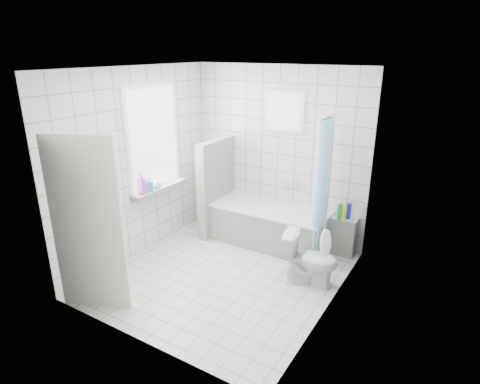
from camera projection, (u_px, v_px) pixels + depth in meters
The scene contains 19 objects.
ground at pixel (224, 274), 5.28m from camera, with size 3.00×3.00×0.00m, color white.
ceiling at pixel (221, 68), 4.39m from camera, with size 3.00×3.00×0.00m, color white.
wall_back at pixel (278, 154), 6.04m from camera, with size 2.80×0.02×2.60m, color white.
wall_front at pixel (132, 225), 3.63m from camera, with size 2.80×0.02×2.60m, color white.
wall_left at pixel (138, 164), 5.52m from camera, with size 0.02×3.00×2.60m, color white.
wall_right at pixel (336, 202), 4.15m from camera, with size 0.02×3.00×2.60m, color white.
window_left at pixel (154, 139), 5.63m from camera, with size 0.01×0.90×1.40m, color white.
window_back at pixel (284, 111), 5.74m from camera, with size 0.50×0.01×0.50m, color white.
window_sill at pixel (160, 189), 5.86m from camera, with size 0.18×1.02×0.08m, color white.
door at pixel (87, 226), 4.31m from camera, with size 0.04×0.80×2.00m, color silver.
bathtub at pixel (270, 225), 6.04m from camera, with size 1.74×0.77×0.58m.
partition_wall at pixel (217, 187), 6.29m from camera, with size 0.15×0.85×1.50m, color white.
tiled_ledge at pixel (342, 235), 5.75m from camera, with size 0.40×0.24×0.55m, color white.
toilet at pixel (310, 259), 4.97m from camera, with size 0.38×0.67×0.68m, color white.
curtain_rod at pixel (330, 116), 5.04m from camera, with size 0.02×0.02×0.80m, color silver.
shower_curtain at pixel (322, 186), 5.24m from camera, with size 0.14×0.48×1.78m, color #56E2FF, non-canonical shape.
tub_faucet at pixel (287, 185), 6.07m from camera, with size 0.18×0.06×0.06m, color silver.
sill_bottles at pixel (149, 183), 5.63m from camera, with size 0.20×0.47×0.30m.
ledge_bottles at pixel (344, 212), 5.56m from camera, with size 0.17×0.17×0.24m.
Camera 1 is at (2.55, -3.83, 2.81)m, focal length 30.00 mm.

